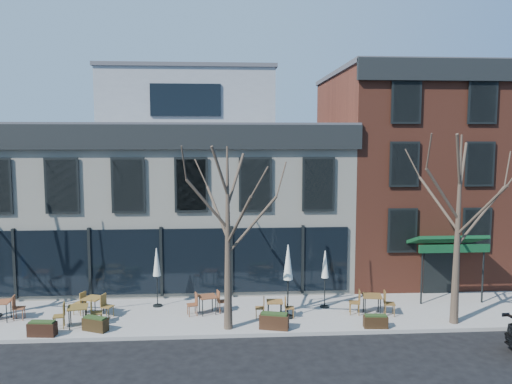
{
  "coord_description": "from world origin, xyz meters",
  "views": [
    {
      "loc": [
        2.84,
        -22.59,
        7.42
      ],
      "look_at": [
        4.47,
        2.0,
        4.84
      ],
      "focal_mm": 35.0,
      "sensor_mm": 36.0,
      "label": 1
    }
  ],
  "objects": [
    {
      "name": "ground",
      "position": [
        0.0,
        0.0,
        0.0
      ],
      "size": [
        120.0,
        120.0,
        0.0
      ],
      "primitive_type": "plane",
      "color": "black",
      "rests_on": "ground"
    },
    {
      "name": "sidewalk_front",
      "position": [
        3.25,
        -2.15,
        0.07
      ],
      "size": [
        33.5,
        4.7,
        0.15
      ],
      "primitive_type": "cube",
      "color": "gray",
      "rests_on": "ground"
    },
    {
      "name": "corner_building",
      "position": [
        0.07,
        5.07,
        4.72
      ],
      "size": [
        18.39,
        10.39,
        11.1
      ],
      "color": "beige",
      "rests_on": "ground"
    },
    {
      "name": "red_brick_building",
      "position": [
        13.0,
        4.98,
        5.64
      ],
      "size": [
        8.2,
        11.78,
        11.18
      ],
      "color": "brown",
      "rests_on": "ground"
    },
    {
      "name": "tree_mid",
      "position": [
        3.01,
        -3.9,
        3.79
      ],
      "size": [
        3.5,
        3.55,
        7.04
      ],
      "color": "#382B21",
      "rests_on": "sidewalk_front"
    },
    {
      "name": "tree_right",
      "position": [
        12.01,
        -3.9,
        4.02
      ],
      "size": [
        3.72,
        3.77,
        7.48
      ],
      "color": "#382B21",
      "rests_on": "sidewalk_front"
    },
    {
      "name": "cafe_set_0",
      "position": [
        -6.16,
        -2.46,
        0.65
      ],
      "size": [
        1.89,
        0.83,
        0.97
      ],
      "color": "brown",
      "rests_on": "sidewalk_front"
    },
    {
      "name": "cafe_set_1",
      "position": [
        -2.57,
        -2.15,
        0.64
      ],
      "size": [
        1.85,
        1.07,
        0.96
      ],
      "color": "brown",
      "rests_on": "sidewalk_front"
    },
    {
      "name": "cafe_set_2",
      "position": [
        -2.86,
        -3.32,
        0.66
      ],
      "size": [
        1.92,
        0.88,
        0.98
      ],
      "color": "brown",
      "rests_on": "sidewalk_front"
    },
    {
      "name": "cafe_set_3",
      "position": [
        2.15,
        -2.18,
        0.63
      ],
      "size": [
        1.81,
        0.91,
        0.93
      ],
      "color": "brown",
      "rests_on": "sidewalk_front"
    },
    {
      "name": "cafe_set_4",
      "position": [
        4.91,
        -2.87,
        0.59
      ],
      "size": [
        1.65,
        0.69,
        0.86
      ],
      "color": "brown",
      "rests_on": "sidewalk_front"
    },
    {
      "name": "cafe_set_5",
      "position": [
        9.0,
        -2.77,
        0.67
      ],
      "size": [
        1.97,
        0.89,
        1.01
      ],
      "color": "brown",
      "rests_on": "sidewalk_front"
    },
    {
      "name": "umbrella_2",
      "position": [
        -0.07,
        -1.11,
        1.98
      ],
      "size": [
        0.42,
        0.42,
        2.6
      ],
      "color": "black",
      "rests_on": "sidewalk_front"
    },
    {
      "name": "umbrella_3",
      "position": [
        5.45,
        -2.87,
        2.3
      ],
      "size": [
        0.49,
        0.49,
        3.05
      ],
      "color": "black",
      "rests_on": "sidewalk_front"
    },
    {
      "name": "umbrella_4",
      "position": [
        7.22,
        -1.72,
        1.92
      ],
      "size": [
        0.4,
        0.4,
        2.51
      ],
      "color": "black",
      "rests_on": "sidewalk_front"
    },
    {
      "name": "planter_0",
      "position": [
        -3.92,
        -4.18,
        0.43
      ],
      "size": [
        1.05,
        0.51,
        0.57
      ],
      "color": "black",
      "rests_on": "sidewalk_front"
    },
    {
      "name": "planter_1",
      "position": [
        -2.08,
        -3.8,
        0.42
      ],
      "size": [
        1.05,
        0.76,
        0.55
      ],
      "color": "black",
      "rests_on": "sidewalk_front"
    },
    {
      "name": "planter_2",
      "position": [
        4.77,
        -4.05,
        0.46
      ],
      "size": [
        1.19,
        0.72,
        0.63
      ],
      "color": "#331D11",
      "rests_on": "sidewalk_front"
    },
    {
      "name": "planter_3",
      "position": [
        8.72,
        -4.2,
        0.41
      ],
      "size": [
        0.95,
        0.44,
        0.51
      ],
      "color": "black",
      "rests_on": "sidewalk_front"
    }
  ]
}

